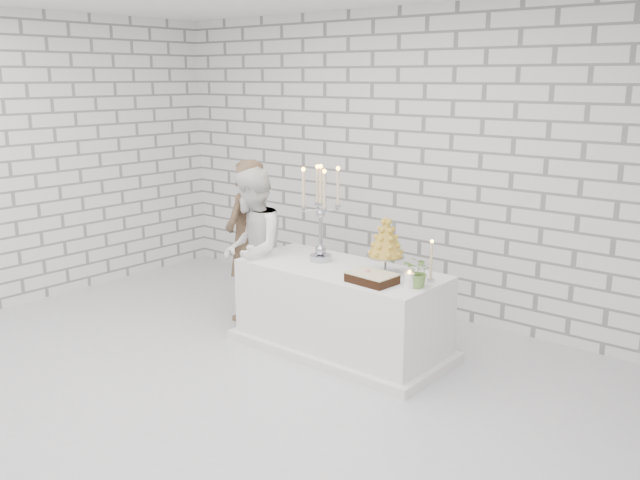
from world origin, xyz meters
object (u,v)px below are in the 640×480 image
(cake_table, at_px, (341,309))
(bride, at_px, (252,250))
(groom, at_px, (246,240))
(candelabra, at_px, (321,213))
(croquembouche, at_px, (386,245))

(cake_table, bearing_deg, bride, -173.35)
(cake_table, bearing_deg, groom, 176.24)
(candelabra, xyz_separation_m, croquembouche, (0.66, 0.04, -0.18))
(cake_table, xyz_separation_m, bride, (-0.96, -0.11, 0.39))
(cake_table, relative_size, candelabra, 2.10)
(groom, relative_size, croquembouche, 3.21)
(cake_table, distance_m, groom, 1.31)
(bride, height_order, croquembouche, bride)
(groom, xyz_separation_m, bride, (0.28, -0.19, -0.02))
(bride, xyz_separation_m, candelabra, (0.69, 0.17, 0.41))
(bride, xyz_separation_m, croquembouche, (1.35, 0.21, 0.23))
(cake_table, distance_m, croquembouche, 0.74)
(candelabra, bearing_deg, croquembouche, 3.12)
(croquembouche, bearing_deg, groom, -179.60)
(groom, height_order, bride, groom)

